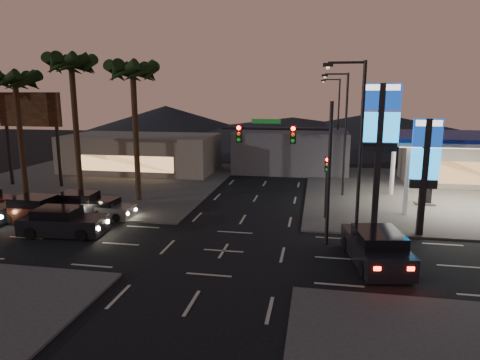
% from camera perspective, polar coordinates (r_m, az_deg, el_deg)
% --- Properties ---
extents(ground, '(140.00, 140.00, 0.00)m').
position_cam_1_polar(ground, '(23.56, -2.21, -9.42)').
color(ground, black).
rests_on(ground, ground).
extents(corner_lot_ne, '(24.00, 24.00, 0.12)m').
position_cam_1_polar(corner_lot_ne, '(39.98, 26.32, -1.78)').
color(corner_lot_ne, '#47443F').
rests_on(corner_lot_ne, ground).
extents(corner_lot_nw, '(24.00, 24.00, 0.12)m').
position_cam_1_polar(corner_lot_nw, '(43.68, -18.36, -0.13)').
color(corner_lot_nw, '#47443F').
rests_on(corner_lot_nw, ground).
extents(gas_station, '(12.20, 8.20, 5.47)m').
position_cam_1_polar(gas_station, '(35.44, 28.77, 4.69)').
color(gas_station, silver).
rests_on(gas_station, ground).
extents(convenience_store, '(10.00, 6.00, 4.00)m').
position_cam_1_polar(convenience_store, '(44.93, 27.29, 2.00)').
color(convenience_store, '#726B5B').
rests_on(convenience_store, ground).
extents(pylon_sign_tall, '(2.20, 0.35, 9.00)m').
position_cam_1_polar(pylon_sign_tall, '(27.30, 18.17, 6.69)').
color(pylon_sign_tall, black).
rests_on(pylon_sign_tall, ground).
extents(pylon_sign_short, '(1.60, 0.35, 7.00)m').
position_cam_1_polar(pylon_sign_short, '(26.96, 23.49, 2.54)').
color(pylon_sign_short, black).
rests_on(pylon_sign_short, ground).
extents(traffic_signal_mast, '(6.10, 0.39, 8.00)m').
position_cam_1_polar(traffic_signal_mast, '(23.70, 7.67, 3.68)').
color(traffic_signal_mast, black).
rests_on(traffic_signal_mast, ground).
extents(pedestal_signal, '(0.32, 0.39, 4.30)m').
position_cam_1_polar(pedestal_signal, '(28.99, 11.48, 0.35)').
color(pedestal_signal, black).
rests_on(pedestal_signal, ground).
extents(streetlight_near, '(2.14, 0.25, 10.00)m').
position_cam_1_polar(streetlight_near, '(22.72, 15.27, 4.29)').
color(streetlight_near, black).
rests_on(streetlight_near, ground).
extents(streetlight_mid, '(2.14, 0.25, 10.00)m').
position_cam_1_polar(streetlight_mid, '(35.63, 13.58, 6.84)').
color(streetlight_mid, black).
rests_on(streetlight_mid, ground).
extents(streetlight_far, '(2.14, 0.25, 10.00)m').
position_cam_1_polar(streetlight_far, '(49.59, 12.73, 8.09)').
color(streetlight_far, black).
rests_on(streetlight_far, ground).
extents(palm_a, '(4.41, 4.41, 10.86)m').
position_cam_1_polar(palm_a, '(33.94, -14.07, 12.87)').
color(palm_a, black).
rests_on(palm_a, ground).
extents(palm_b, '(4.41, 4.41, 11.46)m').
position_cam_1_polar(palm_b, '(36.29, -21.52, 13.18)').
color(palm_b, black).
rests_on(palm_b, ground).
extents(palm_c, '(4.41, 4.41, 10.26)m').
position_cam_1_polar(palm_c, '(39.09, -27.76, 10.89)').
color(palm_c, black).
rests_on(palm_c, ground).
extents(billboard, '(6.00, 0.30, 8.50)m').
position_cam_1_polar(billboard, '(42.83, -26.17, 7.55)').
color(billboard, black).
rests_on(billboard, ground).
extents(building_far_west, '(16.00, 8.00, 4.00)m').
position_cam_1_polar(building_far_west, '(47.81, -12.97, 3.48)').
color(building_far_west, '#726B5B').
rests_on(building_far_west, ground).
extents(building_far_mid, '(12.00, 9.00, 4.40)m').
position_cam_1_polar(building_far_mid, '(47.96, 6.89, 3.96)').
color(building_far_mid, '#4C4C51').
rests_on(building_far_mid, ground).
extents(hill_left, '(40.00, 40.00, 6.00)m').
position_cam_1_polar(hill_left, '(86.93, -9.83, 7.74)').
color(hill_left, black).
rests_on(hill_left, ground).
extents(hill_right, '(50.00, 50.00, 5.00)m').
position_cam_1_polar(hill_right, '(82.32, 17.55, 6.83)').
color(hill_right, black).
rests_on(hill_right, ground).
extents(hill_center, '(60.00, 60.00, 4.00)m').
position_cam_1_polar(hill_center, '(81.87, 6.99, 6.90)').
color(hill_center, black).
rests_on(hill_center, ground).
extents(car_lane_a_front, '(5.21, 2.47, 1.65)m').
position_cam_1_polar(car_lane_a_front, '(28.04, -22.62, -5.23)').
color(car_lane_a_front, black).
rests_on(car_lane_a_front, ground).
extents(car_lane_a_mid, '(5.25, 2.34, 1.69)m').
position_cam_1_polar(car_lane_a_mid, '(31.52, -25.39, -3.65)').
color(car_lane_a_mid, black).
rests_on(car_lane_a_mid, ground).
extents(car_lane_b_front, '(4.11, 1.98, 1.30)m').
position_cam_1_polar(car_lane_b_front, '(30.94, -17.49, -3.66)').
color(car_lane_b_front, '#4F4F51').
rests_on(car_lane_b_front, ground).
extents(car_lane_b_mid, '(5.15, 2.45, 1.64)m').
position_cam_1_polar(car_lane_b_mid, '(31.88, -20.28, -3.12)').
color(car_lane_b_mid, black).
rests_on(car_lane_b_mid, ground).
extents(suv_station, '(3.14, 5.70, 1.81)m').
position_cam_1_polar(suv_station, '(22.61, 17.69, -8.63)').
color(suv_station, black).
rests_on(suv_station, ground).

